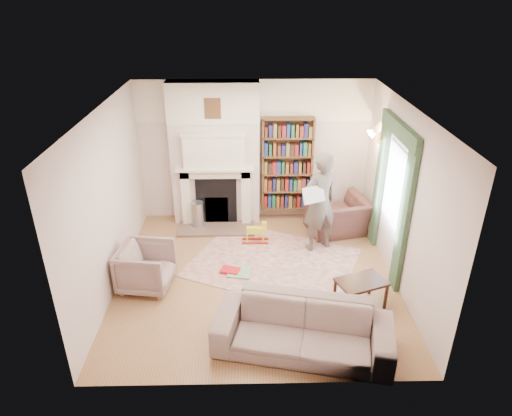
{
  "coord_description": "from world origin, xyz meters",
  "views": [
    {
      "loc": [
        -0.13,
        -6.27,
        4.38
      ],
      "look_at": [
        0.0,
        0.25,
        1.15
      ],
      "focal_mm": 32.0,
      "sensor_mm": 36.0,
      "label": 1
    }
  ],
  "objects_px": {
    "paraffin_heater": "(198,215)",
    "sofa": "(303,329)",
    "armchair_left": "(146,267)",
    "bookcase": "(287,164)",
    "rocking_horse": "(255,232)",
    "coffee_table": "(360,293)",
    "man_reading": "(320,202)",
    "armchair_reading": "(337,215)"
  },
  "relations": [
    {
      "from": "coffee_table",
      "to": "man_reading",
      "type": "bearing_deg",
      "value": 82.47
    },
    {
      "from": "man_reading",
      "to": "coffee_table",
      "type": "distance_m",
      "value": 1.87
    },
    {
      "from": "bookcase",
      "to": "rocking_horse",
      "type": "xyz_separation_m",
      "value": [
        -0.65,
        -1.01,
        -0.96
      ]
    },
    {
      "from": "armchair_reading",
      "to": "rocking_horse",
      "type": "xyz_separation_m",
      "value": [
        -1.58,
        -0.39,
        -0.14
      ]
    },
    {
      "from": "man_reading",
      "to": "coffee_table",
      "type": "xyz_separation_m",
      "value": [
        0.4,
        -1.69,
        -0.7
      ]
    },
    {
      "from": "bookcase",
      "to": "armchair_reading",
      "type": "height_order",
      "value": "bookcase"
    },
    {
      "from": "coffee_table",
      "to": "paraffin_heater",
      "type": "relative_size",
      "value": 1.27
    },
    {
      "from": "bookcase",
      "to": "sofa",
      "type": "bearing_deg",
      "value": -91.19
    },
    {
      "from": "bookcase",
      "to": "coffee_table",
      "type": "relative_size",
      "value": 2.64
    },
    {
      "from": "coffee_table",
      "to": "rocking_horse",
      "type": "distance_m",
      "value": 2.44
    },
    {
      "from": "bookcase",
      "to": "coffee_table",
      "type": "bearing_deg",
      "value": -73.09
    },
    {
      "from": "coffee_table",
      "to": "armchair_reading",
      "type": "bearing_deg",
      "value": 67.89
    },
    {
      "from": "sofa",
      "to": "man_reading",
      "type": "bearing_deg",
      "value": 90.21
    },
    {
      "from": "armchair_reading",
      "to": "paraffin_heater",
      "type": "height_order",
      "value": "armchair_reading"
    },
    {
      "from": "armchair_reading",
      "to": "armchair_left",
      "type": "bearing_deg",
      "value": 14.81
    },
    {
      "from": "paraffin_heater",
      "to": "rocking_horse",
      "type": "relative_size",
      "value": 1.12
    },
    {
      "from": "paraffin_heater",
      "to": "sofa",
      "type": "bearing_deg",
      "value": -63.59
    },
    {
      "from": "man_reading",
      "to": "paraffin_heater",
      "type": "relative_size",
      "value": 3.36
    },
    {
      "from": "man_reading",
      "to": "paraffin_heater",
      "type": "bearing_deg",
      "value": -45.04
    },
    {
      "from": "bookcase",
      "to": "man_reading",
      "type": "relative_size",
      "value": 1.0
    },
    {
      "from": "rocking_horse",
      "to": "sofa",
      "type": "bearing_deg",
      "value": -77.03
    },
    {
      "from": "bookcase",
      "to": "paraffin_heater",
      "type": "xyz_separation_m",
      "value": [
        -1.76,
        -0.4,
        -0.9
      ]
    },
    {
      "from": "bookcase",
      "to": "rocking_horse",
      "type": "bearing_deg",
      "value": -122.71
    },
    {
      "from": "bookcase",
      "to": "armchair_reading",
      "type": "distance_m",
      "value": 1.39
    },
    {
      "from": "sofa",
      "to": "rocking_horse",
      "type": "distance_m",
      "value": 2.84
    },
    {
      "from": "armchair_reading",
      "to": "paraffin_heater",
      "type": "relative_size",
      "value": 1.97
    },
    {
      "from": "bookcase",
      "to": "rocking_horse",
      "type": "distance_m",
      "value": 1.53
    },
    {
      "from": "armchair_left",
      "to": "paraffin_heater",
      "type": "distance_m",
      "value": 2.05
    },
    {
      "from": "paraffin_heater",
      "to": "coffee_table",
      "type": "bearing_deg",
      "value": -43.46
    },
    {
      "from": "man_reading",
      "to": "armchair_left",
      "type": "bearing_deg",
      "value": -3.61
    },
    {
      "from": "bookcase",
      "to": "coffee_table",
      "type": "distance_m",
      "value": 3.18
    },
    {
      "from": "rocking_horse",
      "to": "coffee_table",
      "type": "bearing_deg",
      "value": -49.69
    },
    {
      "from": "armchair_left",
      "to": "man_reading",
      "type": "distance_m",
      "value": 3.14
    },
    {
      "from": "armchair_reading",
      "to": "sofa",
      "type": "height_order",
      "value": "armchair_reading"
    },
    {
      "from": "paraffin_heater",
      "to": "rocking_horse",
      "type": "xyz_separation_m",
      "value": [
        1.12,
        -0.61,
        -0.06
      ]
    },
    {
      "from": "coffee_table",
      "to": "paraffin_heater",
      "type": "height_order",
      "value": "paraffin_heater"
    },
    {
      "from": "bookcase",
      "to": "armchair_left",
      "type": "relative_size",
      "value": 2.32
    },
    {
      "from": "paraffin_heater",
      "to": "rocking_horse",
      "type": "bearing_deg",
      "value": -28.72
    },
    {
      "from": "armchair_left",
      "to": "paraffin_heater",
      "type": "bearing_deg",
      "value": -10.02
    },
    {
      "from": "armchair_left",
      "to": "coffee_table",
      "type": "distance_m",
      "value": 3.33
    },
    {
      "from": "paraffin_heater",
      "to": "armchair_left",
      "type": "bearing_deg",
      "value": -107.89
    },
    {
      "from": "coffee_table",
      "to": "bookcase",
      "type": "bearing_deg",
      "value": 86.1
    }
  ]
}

